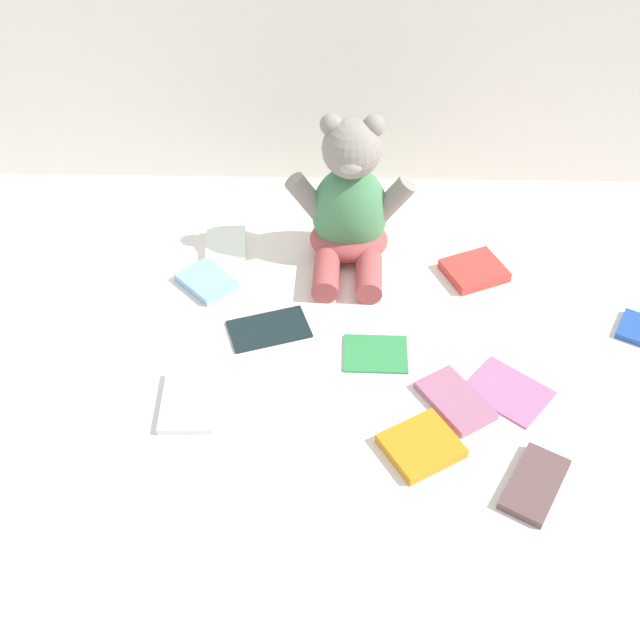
% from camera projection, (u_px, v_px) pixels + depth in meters
% --- Properties ---
extents(ground_plane, '(3.20, 3.20, 0.00)m').
position_uv_depth(ground_plane, '(309.00, 322.00, 1.38)').
color(ground_plane, silver).
extents(backdrop_drape, '(1.71, 0.03, 0.69)m').
position_uv_depth(backdrop_drape, '(316.00, 21.00, 1.48)').
color(backdrop_drape, white).
rests_on(backdrop_drape, ground_plane).
extents(teddy_bear, '(0.24, 0.21, 0.29)m').
position_uv_depth(teddy_bear, '(350.00, 208.00, 1.44)').
color(teddy_bear, '#4C8C59').
rests_on(teddy_bear, ground_plane).
extents(book_case_0, '(0.16, 0.12, 0.01)m').
position_uv_depth(book_case_0, '(269.00, 328.00, 1.36)').
color(book_case_0, black).
rests_on(book_case_0, ground_plane).
extents(book_case_1, '(0.14, 0.14, 0.02)m').
position_uv_depth(book_case_1, '(421.00, 446.00, 1.17)').
color(book_case_1, orange).
rests_on(book_case_1, ground_plane).
extents(book_case_2, '(0.11, 0.09, 0.01)m').
position_uv_depth(book_case_2, '(376.00, 353.00, 1.32)').
color(book_case_2, '#328E4A').
rests_on(book_case_2, ground_plane).
extents(book_case_3, '(0.16, 0.15, 0.01)m').
position_uv_depth(book_case_3, '(508.00, 391.00, 1.26)').
color(book_case_3, '#B7699B').
rests_on(book_case_3, ground_plane).
extents(book_case_4, '(0.09, 0.13, 0.01)m').
position_uv_depth(book_case_4, '(189.00, 402.00, 1.24)').
color(book_case_4, silver).
rests_on(book_case_4, ground_plane).
extents(book_case_5, '(0.13, 0.14, 0.01)m').
position_uv_depth(book_case_5, '(455.00, 400.00, 1.24)').
color(book_case_5, '#A96584').
rests_on(book_case_5, ground_plane).
extents(book_case_6, '(0.12, 0.14, 0.01)m').
position_uv_depth(book_case_6, '(535.00, 484.00, 1.13)').
color(book_case_6, brown).
rests_on(book_case_6, ground_plane).
extents(book_case_8, '(0.12, 0.12, 0.02)m').
position_uv_depth(book_case_8, '(206.00, 281.00, 1.45)').
color(book_case_8, '#86BCDE').
rests_on(book_case_8, ground_plane).
extents(book_case_9, '(0.09, 0.11, 0.02)m').
position_uv_depth(book_case_9, '(226.00, 245.00, 1.53)').
color(book_case_9, white).
rests_on(book_case_9, ground_plane).
extents(book_case_10, '(0.13, 0.13, 0.02)m').
position_uv_depth(book_case_10, '(474.00, 271.00, 1.47)').
color(book_case_10, '#C73C33').
rests_on(book_case_10, ground_plane).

